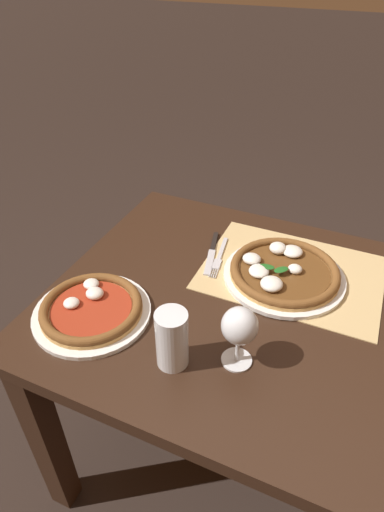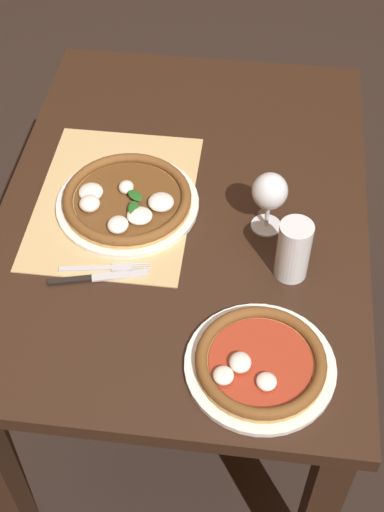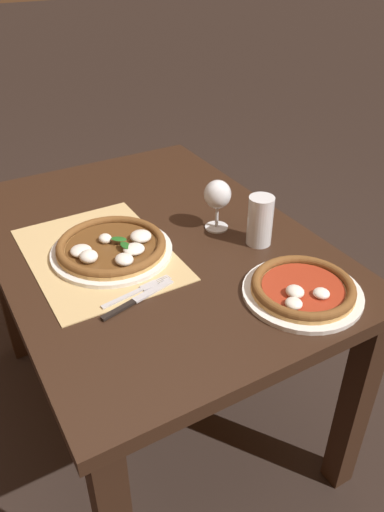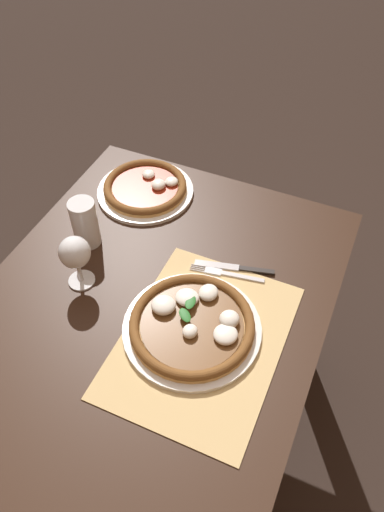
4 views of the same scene
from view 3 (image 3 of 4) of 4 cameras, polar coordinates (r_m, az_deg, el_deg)
ground_plane at (r=1.96m, az=-3.74°, el=-16.64°), size 24.00×24.00×0.00m
dining_table at (r=1.53m, az=-4.59°, el=-1.40°), size 1.21×0.86×0.74m
paper_placemat at (r=1.41m, az=-10.62°, el=0.24°), size 0.49×0.37×0.00m
pizza_near at (r=1.39m, az=-9.15°, el=1.00°), size 0.34×0.34×0.05m
pizza_far at (r=1.25m, az=12.54°, el=-3.71°), size 0.30×0.30×0.05m
wine_glass at (r=1.46m, az=2.93°, el=6.81°), size 0.08×0.08×0.16m
pint_glass at (r=1.41m, az=7.78°, el=3.92°), size 0.07×0.07×0.15m
fork at (r=1.25m, az=-6.25°, el=-4.02°), size 0.05×0.20×0.00m
knife at (r=1.22m, az=-6.16°, el=-4.88°), size 0.07×0.21×0.01m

